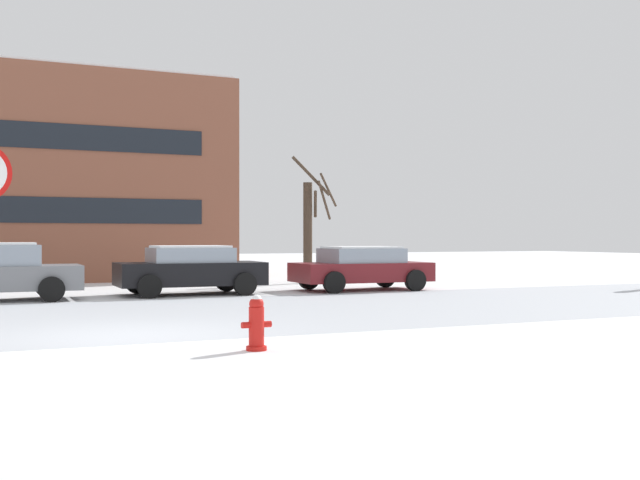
{
  "coord_description": "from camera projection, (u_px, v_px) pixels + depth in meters",
  "views": [
    {
      "loc": [
        -2.25,
        -12.69,
        1.61
      ],
      "look_at": [
        5.7,
        5.02,
        1.55
      ],
      "focal_mm": 43.17,
      "sensor_mm": 36.0,
      "label": 1
    }
  ],
  "objects": [
    {
      "name": "parked_car_maroon",
      "position": [
        361.0,
        267.0,
        23.45
      ],
      "size": [
        4.15,
        2.2,
        1.34
      ],
      "color": "maroon",
      "rests_on": "ground"
    },
    {
      "name": "fire_hydrant",
      "position": [
        256.0,
        322.0,
        10.94
      ],
      "size": [
        0.44,
        0.3,
        0.79
      ],
      "color": "red",
      "rests_on": "ground"
    },
    {
      "name": "parked_car_black",
      "position": [
        190.0,
        269.0,
        21.61
      ],
      "size": [
        4.08,
        2.14,
        1.38
      ],
      "color": "black",
      "rests_on": "ground"
    },
    {
      "name": "tree_far_mid",
      "position": [
        309.0,
        227.0,
        27.07
      ],
      "size": [
        1.97,
        1.35,
        4.42
      ],
      "color": "#423326",
      "rests_on": "ground"
    },
    {
      "name": "building_far_left",
      "position": [
        23.0,
        182.0,
        31.72
      ],
      "size": [
        14.84,
        11.96,
        7.78
      ],
      "color": "brown",
      "rests_on": "ground"
    },
    {
      "name": "ground_plane",
      "position": [
        127.0,
        336.0,
        12.5
      ],
      "size": [
        120.0,
        120.0,
        0.0
      ],
      "primitive_type": "plane",
      "color": "white"
    },
    {
      "name": "road_surface",
      "position": [
        99.0,
        318.0,
        15.33
      ],
      "size": [
        80.0,
        8.21,
        0.0
      ],
      "color": "#B7BCC4",
      "rests_on": "ground"
    }
  ]
}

